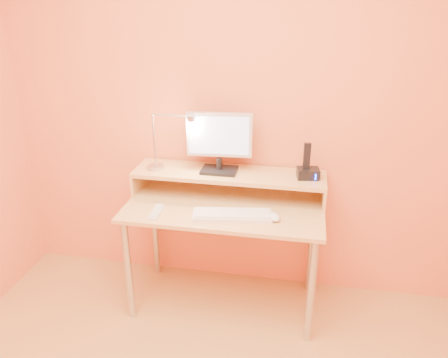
% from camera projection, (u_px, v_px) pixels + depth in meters
% --- Properties ---
extents(wall_back, '(3.00, 0.04, 2.50)m').
position_uv_depth(wall_back, '(234.00, 108.00, 2.75)').
color(wall_back, '#F1804E').
rests_on(wall_back, floor).
extents(desk_leg_fl, '(0.04, 0.04, 0.69)m').
position_uv_depth(desk_leg_fl, '(128.00, 271.00, 2.68)').
color(desk_leg_fl, '#BABABD').
rests_on(desk_leg_fl, floor).
extents(desk_leg_fr, '(0.04, 0.04, 0.69)m').
position_uv_depth(desk_leg_fr, '(311.00, 292.00, 2.50)').
color(desk_leg_fr, '#BABABD').
rests_on(desk_leg_fr, floor).
extents(desk_leg_bl, '(0.04, 0.04, 0.69)m').
position_uv_depth(desk_leg_bl, '(155.00, 231.00, 3.14)').
color(desk_leg_bl, '#BABABD').
rests_on(desk_leg_bl, floor).
extents(desk_leg_br, '(0.04, 0.04, 0.69)m').
position_uv_depth(desk_leg_br, '(312.00, 246.00, 2.95)').
color(desk_leg_br, '#BABABD').
rests_on(desk_leg_br, floor).
extents(desk_lower, '(1.20, 0.60, 0.02)m').
position_uv_depth(desk_lower, '(224.00, 208.00, 2.67)').
color(desk_lower, '#E5B177').
rests_on(desk_lower, floor).
extents(shelf_riser_left, '(0.02, 0.30, 0.14)m').
position_uv_depth(shelf_riser_left, '(140.00, 179.00, 2.88)').
color(shelf_riser_left, '#E5B177').
rests_on(shelf_riser_left, desk_lower).
extents(shelf_riser_right, '(0.02, 0.30, 0.14)m').
position_uv_depth(shelf_riser_right, '(324.00, 193.00, 2.68)').
color(shelf_riser_right, '#E5B177').
rests_on(shelf_riser_right, desk_lower).
extents(desk_shelf, '(1.20, 0.30, 0.02)m').
position_uv_depth(desk_shelf, '(229.00, 174.00, 2.75)').
color(desk_shelf, '#E5B177').
rests_on(desk_shelf, desk_lower).
extents(monitor_foot, '(0.22, 0.16, 0.02)m').
position_uv_depth(monitor_foot, '(219.00, 170.00, 2.75)').
color(monitor_foot, black).
rests_on(monitor_foot, desk_shelf).
extents(monitor_neck, '(0.04, 0.04, 0.07)m').
position_uv_depth(monitor_neck, '(219.00, 164.00, 2.73)').
color(monitor_neck, black).
rests_on(monitor_neck, monitor_foot).
extents(monitor_panel, '(0.40, 0.06, 0.27)m').
position_uv_depth(monitor_panel, '(219.00, 135.00, 2.67)').
color(monitor_panel, silver).
rests_on(monitor_panel, monitor_neck).
extents(monitor_back, '(0.36, 0.04, 0.23)m').
position_uv_depth(monitor_back, '(220.00, 134.00, 2.69)').
color(monitor_back, black).
rests_on(monitor_back, monitor_panel).
extents(monitor_screen, '(0.36, 0.03, 0.24)m').
position_uv_depth(monitor_screen, '(219.00, 136.00, 2.65)').
color(monitor_screen, '#ACC1E4').
rests_on(monitor_screen, monitor_panel).
extents(lamp_base, '(0.10, 0.10, 0.02)m').
position_uv_depth(lamp_base, '(156.00, 167.00, 2.79)').
color(lamp_base, '#BABABD').
rests_on(lamp_base, desk_shelf).
extents(lamp_post, '(0.01, 0.01, 0.33)m').
position_uv_depth(lamp_post, '(154.00, 140.00, 2.72)').
color(lamp_post, '#BABABD').
rests_on(lamp_post, lamp_base).
extents(lamp_arm, '(0.24, 0.01, 0.01)m').
position_uv_depth(lamp_arm, '(172.00, 115.00, 2.64)').
color(lamp_arm, '#BABABD').
rests_on(lamp_arm, lamp_post).
extents(lamp_head, '(0.04, 0.04, 0.03)m').
position_uv_depth(lamp_head, '(191.00, 119.00, 2.62)').
color(lamp_head, '#BABABD').
rests_on(lamp_head, lamp_arm).
extents(lamp_bulb, '(0.03, 0.03, 0.00)m').
position_uv_depth(lamp_bulb, '(191.00, 121.00, 2.63)').
color(lamp_bulb, '#FFEAC6').
rests_on(lamp_bulb, lamp_head).
extents(phone_dock, '(0.14, 0.12, 0.06)m').
position_uv_depth(phone_dock, '(308.00, 173.00, 2.65)').
color(phone_dock, black).
rests_on(phone_dock, desk_shelf).
extents(phone_handset, '(0.04, 0.03, 0.16)m').
position_uv_depth(phone_handset, '(307.00, 156.00, 2.61)').
color(phone_handset, black).
rests_on(phone_handset, phone_dock).
extents(phone_led, '(0.01, 0.00, 0.04)m').
position_uv_depth(phone_led, '(316.00, 177.00, 2.59)').
color(phone_led, '#1D41FF').
rests_on(phone_led, phone_dock).
extents(keyboard, '(0.47, 0.21, 0.02)m').
position_uv_depth(keyboard, '(232.00, 215.00, 2.53)').
color(keyboard, silver).
rests_on(keyboard, desk_lower).
extents(mouse, '(0.09, 0.12, 0.04)m').
position_uv_depth(mouse, '(274.00, 217.00, 2.50)').
color(mouse, silver).
rests_on(mouse, desk_lower).
extents(remote_control, '(0.06, 0.19, 0.02)m').
position_uv_depth(remote_control, '(157.00, 212.00, 2.57)').
color(remote_control, silver).
rests_on(remote_control, desk_lower).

